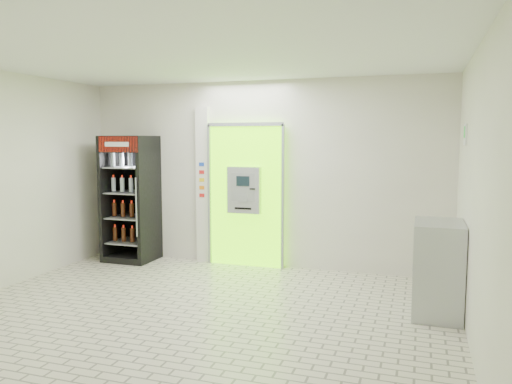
% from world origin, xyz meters
% --- Properties ---
extents(ground, '(6.00, 6.00, 0.00)m').
position_xyz_m(ground, '(0.00, 0.00, 0.00)').
color(ground, beige).
rests_on(ground, ground).
extents(room_shell, '(6.00, 6.00, 6.00)m').
position_xyz_m(room_shell, '(0.00, 0.00, 1.84)').
color(room_shell, silver).
rests_on(room_shell, ground).
extents(atm_assembly, '(1.30, 0.24, 2.33)m').
position_xyz_m(atm_assembly, '(-0.20, 2.41, 1.17)').
color(atm_assembly, '#69EB00').
rests_on(atm_assembly, ground).
extents(pillar, '(0.22, 0.11, 2.60)m').
position_xyz_m(pillar, '(-0.98, 2.45, 1.30)').
color(pillar, silver).
rests_on(pillar, ground).
extents(beverage_cooler, '(0.80, 0.75, 2.12)m').
position_xyz_m(beverage_cooler, '(-2.19, 2.15, 1.02)').
color(beverage_cooler, black).
rests_on(beverage_cooler, ground).
extents(steel_cabinet, '(0.56, 0.83, 1.10)m').
position_xyz_m(steel_cabinet, '(2.71, 0.91, 0.55)').
color(steel_cabinet, '#A3A6AB').
rests_on(steel_cabinet, ground).
extents(exit_sign, '(0.02, 0.22, 0.26)m').
position_xyz_m(exit_sign, '(2.99, 1.40, 2.12)').
color(exit_sign, white).
rests_on(exit_sign, room_shell).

